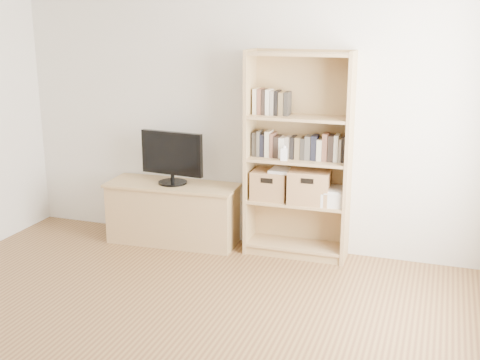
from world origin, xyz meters
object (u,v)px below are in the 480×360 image
at_px(basket_right, 309,186).
at_px(baby_monitor, 284,154).
at_px(laptop, 288,171).
at_px(television, 172,158).
at_px(basket_left, 271,185).
at_px(tv_stand, 174,214).
at_px(bookshelf, 298,156).

bearing_deg(basket_right, baby_monitor, -158.43).
bearing_deg(laptop, television, -176.18).
relative_size(television, basket_left, 1.99).
distance_m(tv_stand, bookshelf, 1.36).
bearing_deg(baby_monitor, bookshelf, 34.05).
distance_m(basket_right, laptop, 0.23).
xyz_separation_m(television, baby_monitor, (1.09, -0.04, 0.12)).
xyz_separation_m(bookshelf, baby_monitor, (-0.10, -0.10, 0.03)).
bearing_deg(bookshelf, laptop, -169.96).
relative_size(television, baby_monitor, 5.78).
xyz_separation_m(bookshelf, laptop, (-0.08, -0.02, -0.13)).
xyz_separation_m(baby_monitor, basket_left, (-0.14, 0.09, -0.31)).
xyz_separation_m(tv_stand, television, (0.00, 0.00, 0.55)).
bearing_deg(tv_stand, laptop, -0.75).
relative_size(bookshelf, laptop, 5.85).
height_order(television, basket_right, television).
height_order(television, baby_monitor, television).
bearing_deg(basket_left, tv_stand, -177.67).
distance_m(tv_stand, basket_left, 1.02).
height_order(basket_left, laptop, laptop).
bearing_deg(baby_monitor, television, 166.00).
height_order(baby_monitor, basket_right, baby_monitor).
bearing_deg(bookshelf, baby_monitor, -135.00).
relative_size(tv_stand, television, 1.93).
bearing_deg(baby_monitor, basket_right, 13.39).
bearing_deg(television, bookshelf, 8.85).
xyz_separation_m(basket_left, laptop, (0.16, -0.01, 0.14)).
xyz_separation_m(basket_left, basket_right, (0.36, 0.01, 0.02)).
distance_m(tv_stand, basket_right, 1.36).
relative_size(bookshelf, basket_right, 5.17).
distance_m(baby_monitor, basket_left, 0.36).
relative_size(basket_left, basket_right, 0.89).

